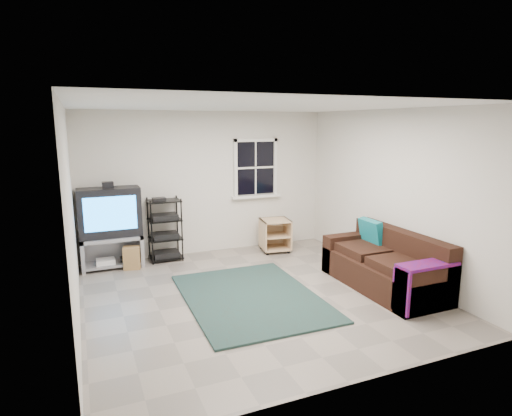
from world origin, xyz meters
name	(u,v)px	position (x,y,z in m)	size (l,w,h in m)	color
room	(256,171)	(0.95, 2.27, 1.48)	(4.60, 4.62, 4.60)	gray
tv_unit	(110,221)	(-1.76, 2.03, 0.80)	(0.99, 0.49, 1.45)	#94949B
av_rack	(165,233)	(-0.85, 2.08, 0.48)	(0.56, 0.40, 1.11)	black
side_table_left	(275,234)	(1.16, 1.85, 0.32)	(0.58, 0.58, 0.61)	tan
side_table_right	(275,232)	(1.28, 2.08, 0.29)	(0.57, 0.57, 0.52)	tan
sofa	(386,266)	(1.87, -0.47, 0.32)	(0.88, 1.98, 0.91)	black
shag_rug	(251,297)	(-0.10, -0.08, 0.01)	(1.75, 2.40, 0.03)	black
paper_bag	(132,258)	(-1.47, 1.81, 0.19)	(0.27, 0.17, 0.38)	#A47B49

